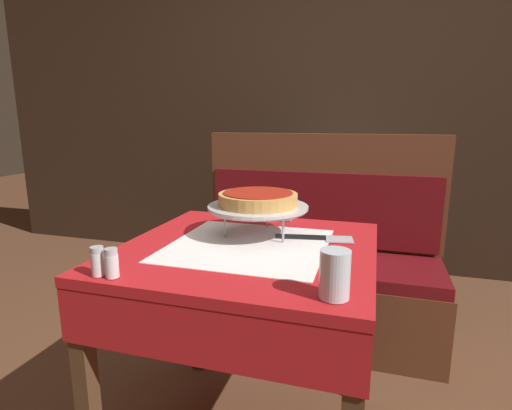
# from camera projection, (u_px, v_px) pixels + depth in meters

# --- Properties ---
(dining_table_front) EXTENTS (0.80, 0.80, 0.76)m
(dining_table_front) POSITION_uv_depth(u_px,v_px,m) (248.00, 277.00, 1.32)
(dining_table_front) COLOR red
(dining_table_front) RESTS_ON ground_plane
(dining_table_rear) EXTENTS (0.66, 0.66, 0.77)m
(dining_table_rear) POSITION_uv_depth(u_px,v_px,m) (336.00, 195.00, 2.76)
(dining_table_rear) COLOR beige
(dining_table_rear) RESTS_ON ground_plane
(booth_bench) EXTENTS (1.31, 0.50, 1.08)m
(booth_bench) POSITION_uv_depth(u_px,v_px,m) (315.00, 278.00, 2.17)
(booth_bench) COLOR brown
(booth_bench) RESTS_ON ground_plane
(back_wall_panel) EXTENTS (6.00, 0.04, 2.40)m
(back_wall_panel) POSITION_uv_depth(u_px,v_px,m) (327.00, 114.00, 3.07)
(back_wall_panel) COLOR black
(back_wall_panel) RESTS_ON ground_plane
(pizza_pan_stand) EXTENTS (0.35, 0.35, 0.11)m
(pizza_pan_stand) POSITION_uv_depth(u_px,v_px,m) (258.00, 208.00, 1.38)
(pizza_pan_stand) COLOR #ADADB2
(pizza_pan_stand) RESTS_ON dining_table_front
(deep_dish_pizza) EXTENTS (0.27, 0.27, 0.05)m
(deep_dish_pizza) POSITION_uv_depth(u_px,v_px,m) (259.00, 199.00, 1.38)
(deep_dish_pizza) COLOR tan
(deep_dish_pizza) RESTS_ON pizza_pan_stand
(pizza_server) EXTENTS (0.27, 0.09, 0.01)m
(pizza_server) POSITION_uv_depth(u_px,v_px,m) (316.00, 238.00, 1.36)
(pizza_server) COLOR #BCBCC1
(pizza_server) RESTS_ON dining_table_front
(water_glass_near) EXTENTS (0.07, 0.07, 0.11)m
(water_glass_near) POSITION_uv_depth(u_px,v_px,m) (335.00, 274.00, 0.90)
(water_glass_near) COLOR silver
(water_glass_near) RESTS_ON dining_table_front
(salt_shaker) EXTENTS (0.04, 0.04, 0.08)m
(salt_shaker) POSITION_uv_depth(u_px,v_px,m) (98.00, 261.00, 1.04)
(salt_shaker) COLOR silver
(salt_shaker) RESTS_ON dining_table_front
(pepper_shaker) EXTENTS (0.03, 0.03, 0.08)m
(pepper_shaker) POSITION_uv_depth(u_px,v_px,m) (112.00, 263.00, 1.02)
(pepper_shaker) COLOR silver
(pepper_shaker) RESTS_ON dining_table_front
(napkin_holder) EXTENTS (0.10, 0.05, 0.09)m
(napkin_holder) POSITION_uv_depth(u_px,v_px,m) (280.00, 209.00, 1.62)
(napkin_holder) COLOR #B2B2B7
(napkin_holder) RESTS_ON dining_table_front
(condiment_caddy) EXTENTS (0.14, 0.14, 0.14)m
(condiment_caddy) POSITION_uv_depth(u_px,v_px,m) (347.00, 171.00, 2.80)
(condiment_caddy) COLOR black
(condiment_caddy) RESTS_ON dining_table_rear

